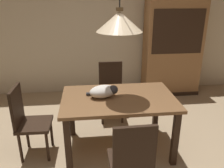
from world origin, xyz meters
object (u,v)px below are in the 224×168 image
Objects in this scene: chair_near_front at (132,160)px; cat_sleeping at (104,91)px; chair_left_side at (27,119)px; pendant_lamp at (119,21)px; dining_table at (118,104)px; hutch_bookcase at (172,51)px; chair_far_back at (111,88)px.

chair_near_front is 2.32× the size of cat_sleeping.
chair_left_side is 1.00m from cat_sleeping.
chair_near_front is 0.72× the size of pendant_lamp.
cat_sleeping reaches higher than dining_table.
hutch_bookcase is at bearing 53.39° from pendant_lamp.
hutch_bookcase is at bearing 34.28° from chair_far_back.
cat_sleeping is 0.22× the size of hutch_bookcase.
chair_left_side reaches higher than cat_sleeping.
chair_left_side is at bearing 179.92° from pendant_lamp.
chair_far_back is 1.43m from chair_left_side.
dining_table is at bearing 90.10° from chair_near_front.
chair_left_side is 0.50× the size of hutch_bookcase.
chair_left_side is 1.43m from chair_near_front.
chair_far_back is (0.00, 0.88, -0.14)m from dining_table.
hutch_bookcase is (1.50, 1.75, 0.06)m from cat_sleeping.
hutch_bookcase is at bearing 63.59° from chair_near_front.
chair_near_front is at bearing -78.70° from cat_sleeping.
chair_left_side is at bearing -144.05° from hutch_bookcase.
chair_near_front is at bearing -89.90° from pendant_lamp.
chair_left_side is 1.61m from pendant_lamp.
chair_far_back and chair_near_front have the same top height.
chair_near_front is at bearing -89.90° from dining_table.
chair_far_back is 1.45m from pendant_lamp.
pendant_lamp is at bearing -0.08° from chair_left_side.
chair_far_back is at bearing -145.72° from hutch_bookcase.
dining_table is at bearing -93.58° from pendant_lamp.
chair_far_back is 2.32× the size of cat_sleeping.
pendant_lamp is (0.18, -0.03, 0.84)m from cat_sleeping.
chair_left_side is at bearing 142.09° from chair_near_front.
chair_far_back is 0.50× the size of hutch_bookcase.
pendant_lamp is at bearing 86.42° from dining_table.
dining_table is 1.51× the size of chair_left_side.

